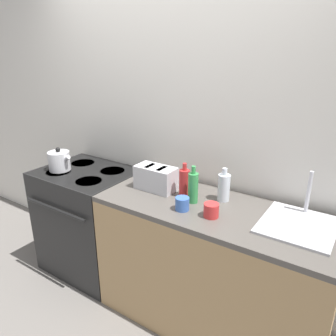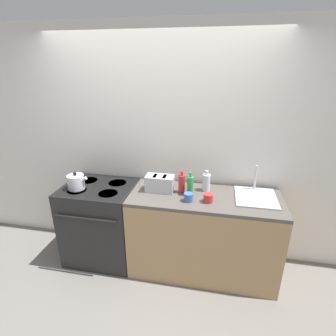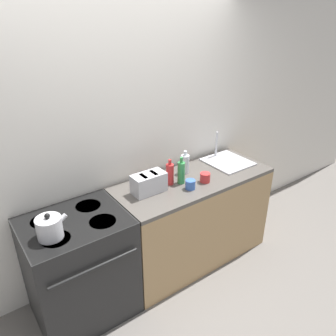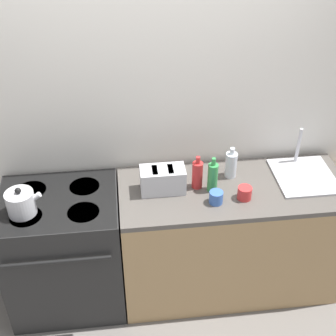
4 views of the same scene
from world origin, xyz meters
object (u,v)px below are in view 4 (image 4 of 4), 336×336
bottle_red (197,174)px  toaster (163,180)px  stove (65,250)px  cup_blue (216,197)px  bottle_green (213,177)px  bottle_clear (231,164)px  cup_red (245,193)px  kettle (21,203)px

bottle_red → toaster: bearing=-177.3°
toaster → bottle_red: size_ratio=1.22×
stove → cup_blue: 1.14m
stove → bottle_green: size_ratio=3.65×
bottle_clear → stove: bearing=-173.5°
toaster → cup_red: (0.51, -0.15, -0.04)m
kettle → bottle_clear: (1.37, 0.23, 0.01)m
bottle_clear → bottle_green: size_ratio=0.90×
bottle_green → cup_red: 0.23m
toaster → stove: bearing=-177.6°
kettle → bottle_clear: bearing=9.5°
toaster → cup_blue: toaster is taller
bottle_clear → cup_red: (0.04, -0.25, -0.05)m
bottle_green → cup_red: (0.19, -0.11, -0.06)m
stove → cup_blue: (1.02, -0.14, 0.49)m
stove → cup_red: cup_red is taller
bottle_clear → cup_blue: (-0.16, -0.27, -0.05)m
cup_red → stove: bearing=174.5°
stove → bottle_red: 1.08m
toaster → bottle_clear: 0.49m
bottle_clear → bottle_green: bottle_green is taller
bottle_green → bottle_clear: bearing=41.8°
kettle → bottle_red: 1.13m
kettle → toaster: size_ratio=0.76×
stove → kettle: size_ratio=4.17×
kettle → cup_red: kettle is taller
toaster → bottle_green: 0.33m
bottle_clear → bottle_red: (-0.25, -0.09, 0.01)m
stove → kettle: 0.57m
toaster → bottle_red: 0.23m
cup_red → kettle: bearing=179.2°
stove → bottle_clear: size_ratio=4.07×
bottle_clear → cup_red: 0.26m
stove → bottle_clear: (1.17, 0.13, 0.54)m
bottle_red → bottle_green: bearing=-25.8°
bottle_green → cup_blue: (-0.00, -0.13, -0.06)m
stove → bottle_green: 1.16m
bottle_clear → cup_blue: size_ratio=2.57×
bottle_green → cup_blue: bearing=-90.1°
kettle → bottle_red: (1.12, 0.14, 0.02)m
toaster → bottle_clear: bottle_clear is taller
cup_red → cup_blue: 0.19m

